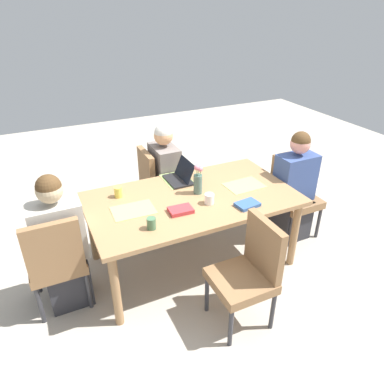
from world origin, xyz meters
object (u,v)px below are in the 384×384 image
object	(u,v)px
chair_far_right_near	(250,269)
book_blue_cover	(181,210)
laptop_near_left_near	(180,177)
coffee_mug_centre_left	(209,199)
person_near_left_near	(165,182)
chair_head_left_left_mid	(292,190)
person_head_left_left_mid	(293,192)
chair_head_right_left_far	(56,259)
dining_table	(192,204)
book_red_cover	(247,204)
chair_near_left_near	(157,183)
coffee_mug_near_right	(151,223)
person_head_right_left_far	(62,249)
flower_vase	(198,180)
coffee_mug_near_left	(118,192)

from	to	relation	value
chair_far_right_near	book_blue_cover	bearing A→B (deg)	-65.09
laptop_near_left_near	coffee_mug_centre_left	world-z (taller)	laptop_near_left_near
person_near_left_near	chair_head_left_left_mid	size ratio (longest dim) A/B	1.33
person_head_left_left_mid	chair_far_right_near	distance (m)	1.34
chair_head_right_left_far	book_blue_cover	size ratio (longest dim) A/B	4.50
person_head_left_left_mid	dining_table	bearing A→B (deg)	-1.55
dining_table	chair_head_right_left_far	bearing A→B (deg)	3.17
laptop_near_left_near	book_red_cover	bearing A→B (deg)	115.24
chair_near_left_near	book_red_cover	distance (m)	1.27
person_head_left_left_mid	coffee_mug_near_right	world-z (taller)	person_head_left_left_mid
chair_head_left_left_mid	coffee_mug_near_right	world-z (taller)	chair_head_left_left_mid
person_head_right_left_far	book_red_cover	bearing A→B (deg)	166.87
dining_table	laptop_near_left_near	world-z (taller)	laptop_near_left_near
flower_vase	dining_table	bearing A→B (deg)	28.49
dining_table	coffee_mug_centre_left	world-z (taller)	coffee_mug_centre_left
dining_table	chair_near_left_near	world-z (taller)	chair_near_left_near
flower_vase	chair_near_left_near	bearing A→B (deg)	-81.09
chair_head_left_left_mid	flower_vase	xyz separation A→B (m)	(1.15, -0.00, 0.37)
dining_table	coffee_mug_near_right	world-z (taller)	coffee_mug_near_right
coffee_mug_near_right	coffee_mug_centre_left	size ratio (longest dim) A/B	1.03
person_head_right_left_far	book_blue_cover	size ratio (longest dim) A/B	5.97
laptop_near_left_near	book_blue_cover	distance (m)	0.59
chair_head_right_left_far	chair_far_right_near	xyz separation A→B (m)	(-1.33, 0.76, 0.00)
book_red_cover	chair_head_right_left_far	bearing A→B (deg)	-16.61
flower_vase	coffee_mug_near_left	xyz separation A→B (m)	(0.69, -0.24, -0.08)
flower_vase	book_red_cover	distance (m)	0.50
chair_near_left_near	person_near_left_near	size ratio (longest dim) A/B	0.75
chair_head_left_left_mid	chair_head_right_left_far	world-z (taller)	same
person_head_right_left_far	coffee_mug_near_right	distance (m)	0.79
dining_table	person_head_right_left_far	distance (m)	1.18
flower_vase	person_head_left_left_mid	bearing A→B (deg)	176.00
coffee_mug_near_left	book_blue_cover	size ratio (longest dim) A/B	0.49
person_head_right_left_far	book_blue_cover	world-z (taller)	person_head_right_left_far
person_near_left_near	chair_far_right_near	world-z (taller)	person_near_left_near
coffee_mug_near_left	book_red_cover	size ratio (longest dim) A/B	0.49
person_near_left_near	book_red_cover	world-z (taller)	person_near_left_near
dining_table	person_head_right_left_far	bearing A→B (deg)	-0.31
person_near_left_near	chair_head_left_left_mid	bearing A→B (deg)	148.72
coffee_mug_near_right	flower_vase	bearing A→B (deg)	-147.85
coffee_mug_near_right	person_head_left_left_mid	bearing A→B (deg)	-170.08
coffee_mug_near_left	book_red_cover	xyz separation A→B (m)	(-0.97, 0.64, -0.03)
flower_vase	book_blue_cover	world-z (taller)	flower_vase
chair_near_left_near	coffee_mug_centre_left	size ratio (longest dim) A/B	9.76
chair_head_right_left_far	coffee_mug_centre_left	size ratio (longest dim) A/B	9.76
chair_near_left_near	chair_head_right_left_far	size ratio (longest dim) A/B	1.00
person_head_left_left_mid	chair_head_right_left_far	size ratio (longest dim) A/B	1.33
laptop_near_left_near	dining_table	bearing A→B (deg)	84.12
chair_near_left_near	book_blue_cover	world-z (taller)	chair_near_left_near
book_blue_cover	person_head_right_left_far	bearing A→B (deg)	-8.89
laptop_near_left_near	book_blue_cover	world-z (taller)	laptop_near_left_near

